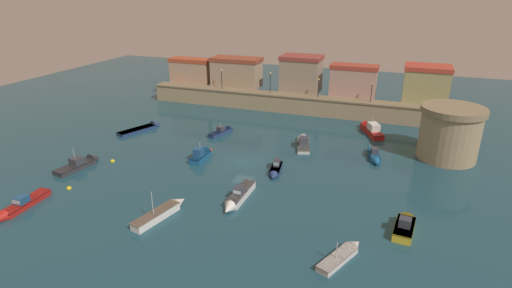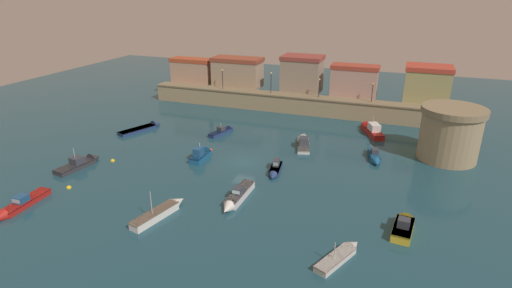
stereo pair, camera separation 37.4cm
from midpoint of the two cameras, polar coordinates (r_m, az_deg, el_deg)
name	(u,v)px [view 1 (the left image)]	position (r m, az deg, el deg)	size (l,w,h in m)	color
ground_plane	(243,162)	(52.15, -1.99, -2.61)	(134.57, 134.57, 0.00)	#1E4756
quay_wall	(292,103)	(72.95, 4.94, 5.73)	(54.26, 3.02, 3.17)	#9E8966
old_town_backdrop	(305,76)	(75.08, 6.76, 9.48)	(51.35, 5.73, 6.55)	tan
fortress_tower	(450,133)	(57.67, 25.44, 1.44)	(7.92, 7.92, 7.00)	#9E8966
quay_lamp_0	(222,76)	(76.51, -5.01, 9.53)	(0.32, 0.32, 3.62)	black
quay_lamp_1	(270,79)	(73.10, 1.87, 9.08)	(0.32, 0.32, 3.72)	black
quay_lamp_2	(318,85)	(71.03, 8.63, 8.27)	(0.32, 0.32, 3.26)	black
quay_lamp_3	(372,89)	(69.93, 15.84, 7.47)	(0.32, 0.32, 3.22)	black
moored_boat_0	(343,254)	(35.74, 11.91, -14.94)	(3.40, 5.69, 2.35)	silver
moored_boat_1	(238,197)	(42.99, -2.78, -7.43)	(1.39, 6.84, 1.65)	white
moored_boat_2	(275,170)	(49.25, 2.53, -3.64)	(1.83, 4.80, 1.58)	navy
moored_boat_3	(303,142)	(58.18, 6.49, 0.32)	(3.25, 6.92, 2.52)	white
moored_boat_4	(405,225)	(40.70, 20.01, -10.62)	(2.11, 5.05, 2.00)	gold
moored_boat_5	(370,129)	(64.93, 15.65, 2.09)	(4.55, 7.32, 3.23)	red
moored_boat_6	(144,128)	(66.34, -15.61, 2.18)	(4.29, 7.46, 1.58)	navy
moored_boat_7	(18,207)	(47.94, -30.70, -7.62)	(1.74, 6.88, 1.66)	red
moored_boat_8	(82,163)	(55.50, -23.47, -2.49)	(2.69, 6.48, 3.23)	#333338
moored_boat_9	(162,212)	(41.48, -13.33, -9.30)	(2.72, 6.90, 3.34)	white
moored_boat_10	(375,156)	(55.03, 16.18, -1.67)	(2.23, 5.32, 1.55)	#195689
moored_boat_11	(202,154)	(53.68, -7.79, -1.44)	(1.54, 4.74, 2.65)	#195689
moored_boat_12	(223,131)	(62.46, -4.83, 1.84)	(2.61, 5.54, 2.05)	navy
mooring_buoy_0	(69,189)	(50.32, -25.02, -5.70)	(0.56, 0.56, 0.56)	yellow
mooring_buoy_1	(211,150)	(56.26, -6.56, -0.89)	(0.46, 0.46, 0.46)	#EA4C19
mooring_buoy_2	(113,161)	(55.66, -19.72, -2.33)	(0.57, 0.57, 0.57)	yellow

